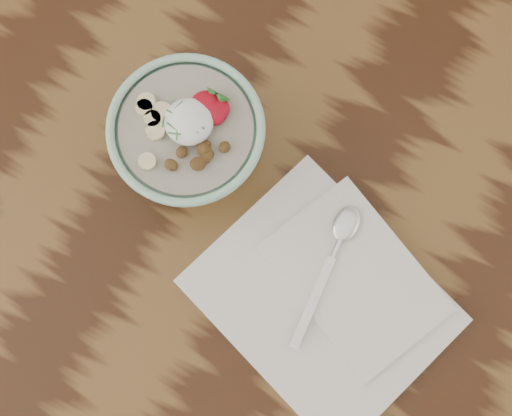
% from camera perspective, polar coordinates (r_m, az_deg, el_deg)
% --- Properties ---
extents(table, '(1.60, 0.90, 0.75)m').
position_cam_1_polar(table, '(0.94, -8.22, 0.62)').
color(table, black).
rests_on(table, ground).
extents(breakfast_bowl, '(0.17, 0.17, 0.12)m').
position_cam_1_polar(breakfast_bowl, '(0.80, -5.38, 5.62)').
color(breakfast_bowl, '#95C9AC').
rests_on(breakfast_bowl, table).
extents(napkin, '(0.32, 0.28, 0.02)m').
position_cam_1_polar(napkin, '(0.82, 5.87, -6.98)').
color(napkin, silver).
rests_on(napkin, table).
extents(spoon, '(0.04, 0.18, 0.01)m').
position_cam_1_polar(spoon, '(0.82, 6.59, -2.80)').
color(spoon, silver).
rests_on(spoon, napkin).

